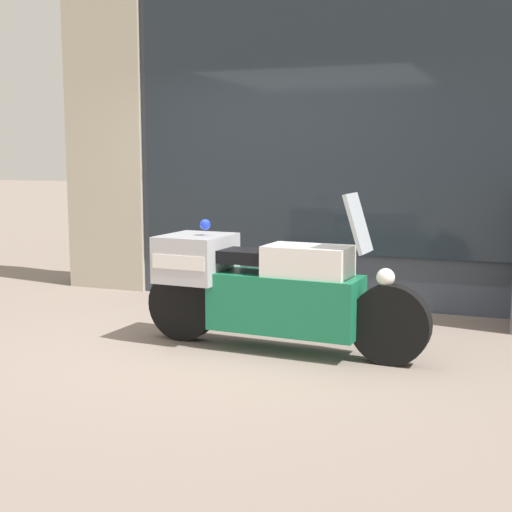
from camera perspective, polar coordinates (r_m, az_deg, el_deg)
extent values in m
plane|color=gray|center=(6.05, -3.93, -6.88)|extent=(60.00, 60.00, 0.00)
cube|color=#333842|center=(7.71, 2.35, 11.24)|extent=(5.24, 0.40, 3.97)
cube|color=#B2A893|center=(8.65, -11.28, 10.75)|extent=(0.99, 0.55, 3.97)
cube|color=#1E262D|center=(7.37, 5.26, 11.75)|extent=(4.02, 0.02, 2.97)
cube|color=slate|center=(7.69, 5.26, -1.56)|extent=(3.80, 0.30, 0.55)
cube|color=silver|center=(7.73, 5.63, 5.17)|extent=(3.80, 0.02, 1.28)
cube|color=beige|center=(7.59, 5.41, 9.91)|extent=(3.80, 0.30, 0.02)
cube|color=navy|center=(8.05, -3.81, 10.11)|extent=(0.18, 0.04, 0.06)
cube|color=#C68E19|center=(7.72, 2.22, 10.21)|extent=(0.18, 0.04, 0.06)
cube|color=black|center=(7.48, 8.71, 10.19)|extent=(0.18, 0.04, 0.06)
cube|color=#195623|center=(7.34, 15.54, 10.03)|extent=(0.18, 0.04, 0.06)
cube|color=orange|center=(7.86, -0.97, 1.70)|extent=(0.19, 0.01, 0.27)
cube|color=#2D8E42|center=(7.38, 11.69, 1.12)|extent=(0.19, 0.01, 0.27)
cylinder|color=black|center=(5.44, 10.68, -5.41)|extent=(0.61, 0.17, 0.61)
cylinder|color=black|center=(6.09, -5.84, -3.87)|extent=(0.61, 0.17, 0.61)
cube|color=#19754C|center=(5.67, 2.36, -3.77)|extent=(1.23, 0.50, 0.46)
cube|color=white|center=(5.55, 4.17, -0.55)|extent=(0.68, 0.43, 0.27)
cube|color=black|center=(5.71, -0.17, -0.04)|extent=(0.72, 0.36, 0.10)
cube|color=#B7B7BC|center=(5.95, -4.80, -0.12)|extent=(0.56, 0.63, 0.38)
cube|color=white|center=(5.95, -4.80, -0.12)|extent=(0.50, 0.63, 0.11)
cube|color=#B2BCC6|center=(5.39, 8.17, 2.61)|extent=(0.18, 0.31, 0.45)
sphere|color=white|center=(5.38, 10.33, -1.69)|extent=(0.14, 0.14, 0.14)
sphere|color=blue|center=(5.88, -4.08, 2.53)|extent=(0.09, 0.09, 0.09)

